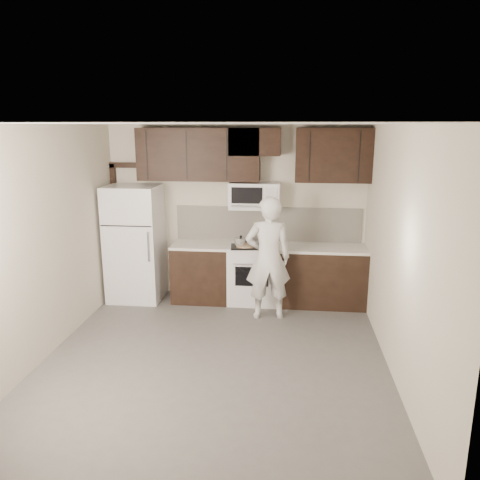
% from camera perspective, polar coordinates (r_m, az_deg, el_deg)
% --- Properties ---
extents(floor, '(4.50, 4.50, 0.00)m').
position_cam_1_polar(floor, '(5.70, -3.07, -14.33)').
color(floor, '#565350').
rests_on(floor, ground).
extents(back_wall, '(4.00, 0.00, 4.00)m').
position_cam_1_polar(back_wall, '(7.38, -0.44, 3.37)').
color(back_wall, beige).
rests_on(back_wall, ground).
extents(ceiling, '(4.50, 4.50, 0.00)m').
position_cam_1_polar(ceiling, '(5.03, -3.47, 13.96)').
color(ceiling, white).
rests_on(ceiling, back_wall).
extents(counter_run, '(2.95, 0.64, 0.91)m').
position_cam_1_polar(counter_run, '(7.25, 4.04, -4.14)').
color(counter_run, black).
rests_on(counter_run, floor).
extents(stove, '(0.76, 0.66, 0.94)m').
position_cam_1_polar(stove, '(7.26, 1.65, -4.04)').
color(stove, white).
rests_on(stove, floor).
extents(backsplash, '(2.90, 0.02, 0.54)m').
position_cam_1_polar(backsplash, '(7.36, 3.42, 1.97)').
color(backsplash, silver).
rests_on(backsplash, counter_run).
extents(upper_cabinets, '(3.48, 0.35, 0.78)m').
position_cam_1_polar(upper_cabinets, '(7.07, 1.08, 10.53)').
color(upper_cabinets, black).
rests_on(upper_cabinets, back_wall).
extents(microwave, '(0.76, 0.42, 0.40)m').
position_cam_1_polar(microwave, '(7.11, 1.78, 5.42)').
color(microwave, white).
rests_on(microwave, upper_cabinets).
extents(refrigerator, '(0.80, 0.76, 1.80)m').
position_cam_1_polar(refrigerator, '(7.46, -12.66, -0.38)').
color(refrigerator, white).
rests_on(refrigerator, floor).
extents(door_trim, '(0.50, 0.08, 2.12)m').
position_cam_1_polar(door_trim, '(7.81, -14.63, 2.74)').
color(door_trim, black).
rests_on(door_trim, floor).
extents(saucepan, '(0.32, 0.19, 0.18)m').
position_cam_1_polar(saucepan, '(6.99, 0.12, -0.28)').
color(saucepan, silver).
rests_on(saucepan, stove).
extents(baking_tray, '(0.48, 0.38, 0.02)m').
position_cam_1_polar(baking_tray, '(6.98, 0.71, -0.83)').
color(baking_tray, black).
rests_on(baking_tray, counter_run).
extents(pizza, '(0.33, 0.33, 0.02)m').
position_cam_1_polar(pizza, '(6.97, 0.71, -0.66)').
color(pizza, tan).
rests_on(pizza, baking_tray).
extents(person, '(0.70, 0.52, 1.76)m').
position_cam_1_polar(person, '(6.56, 3.44, -2.22)').
color(person, white).
rests_on(person, floor).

